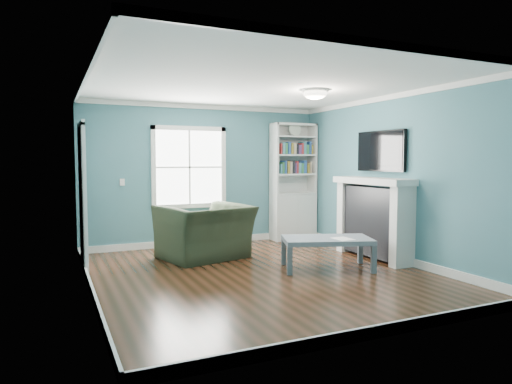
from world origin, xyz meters
name	(u,v)px	position (x,y,z in m)	size (l,w,h in m)	color
floor	(262,274)	(0.00, 0.00, 0.00)	(5.00, 5.00, 0.00)	black
room_walls	(262,160)	(0.00, 0.00, 1.58)	(5.00, 5.00, 5.00)	#3C727A
trim	(262,185)	(0.00, 0.00, 1.24)	(4.50, 5.00, 2.60)	white
window	(189,167)	(-0.30, 2.49, 1.45)	(1.40, 0.06, 1.50)	white
bookshelf	(293,193)	(1.77, 2.30, 0.92)	(0.90, 0.35, 2.31)	silver
fireplace	(374,219)	(2.08, 0.20, 0.64)	(0.44, 1.58, 1.30)	black
tv	(381,151)	(2.20, 0.20, 1.72)	(0.06, 1.10, 0.65)	black
door	(82,195)	(-2.22, 1.40, 1.07)	(0.12, 0.98, 2.17)	silver
ceiling_fixture	(315,93)	(0.90, 0.10, 2.55)	(0.38, 0.38, 0.15)	white
light_switch	(122,182)	(-1.50, 2.48, 1.20)	(0.08, 0.01, 0.12)	white
recliner	(205,223)	(-0.39, 1.30, 0.58)	(1.32, 0.86, 1.15)	black
coffee_table	(327,242)	(1.00, -0.10, 0.40)	(1.41, 1.07, 0.46)	#505860
paper_sheet	(343,239)	(1.15, -0.28, 0.46)	(0.23, 0.30, 0.00)	white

